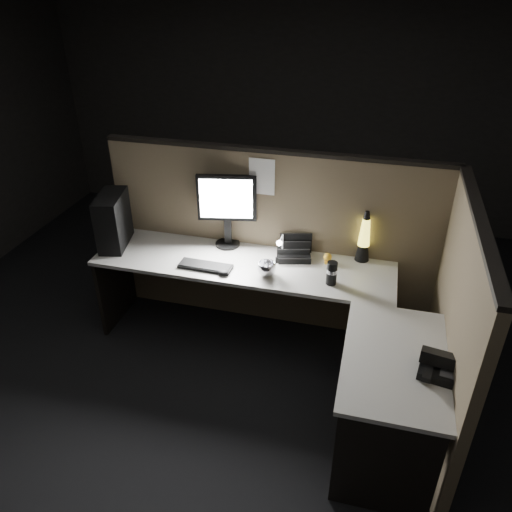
% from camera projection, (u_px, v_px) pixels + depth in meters
% --- Properties ---
extents(floor, '(6.00, 6.00, 0.00)m').
position_uv_depth(floor, '(241.00, 391.00, 3.65)').
color(floor, black).
rests_on(floor, ground).
extents(room_shell, '(6.00, 6.00, 6.00)m').
position_uv_depth(room_shell, '(237.00, 185.00, 2.82)').
color(room_shell, silver).
rests_on(room_shell, ground).
extents(partition_back, '(2.66, 0.06, 1.50)m').
position_uv_depth(partition_back, '(272.00, 242.00, 4.04)').
color(partition_back, brown).
rests_on(partition_back, ground).
extents(partition_right, '(0.06, 1.66, 1.50)m').
position_uv_depth(partition_right, '(452.00, 332.00, 3.06)').
color(partition_right, brown).
rests_on(partition_right, ground).
extents(desk, '(2.60, 1.60, 0.73)m').
position_uv_depth(desk, '(274.00, 311.00, 3.52)').
color(desk, beige).
rests_on(desk, ground).
extents(pc_tower, '(0.27, 0.44, 0.43)m').
position_uv_depth(pc_tower, '(113.00, 220.00, 3.95)').
color(pc_tower, black).
rests_on(pc_tower, desk).
extents(monitor, '(0.46, 0.20, 0.59)m').
position_uv_depth(monitor, '(227.00, 204.00, 3.87)').
color(monitor, black).
rests_on(monitor, desk).
extents(keyboard, '(0.41, 0.14, 0.02)m').
position_uv_depth(keyboard, '(205.00, 266.00, 3.74)').
color(keyboard, black).
rests_on(keyboard, desk).
extents(mouse, '(0.09, 0.06, 0.03)m').
position_uv_depth(mouse, '(223.00, 273.00, 3.65)').
color(mouse, black).
rests_on(mouse, desk).
extents(clip_lamp, '(0.04, 0.17, 0.21)m').
position_uv_depth(clip_lamp, '(281.00, 247.00, 3.76)').
color(clip_lamp, silver).
rests_on(clip_lamp, desk).
extents(organizer, '(0.29, 0.27, 0.19)m').
position_uv_depth(organizer, '(294.00, 252.00, 3.86)').
color(organizer, black).
rests_on(organizer, desk).
extents(lava_lamp, '(0.11, 0.11, 0.41)m').
position_uv_depth(lava_lamp, '(364.00, 240.00, 3.76)').
color(lava_lamp, black).
rests_on(lava_lamp, desk).
extents(travel_mug, '(0.08, 0.08, 0.18)m').
position_uv_depth(travel_mug, '(332.00, 273.00, 3.51)').
color(travel_mug, black).
rests_on(travel_mug, desk).
extents(steel_mug, '(0.17, 0.17, 0.10)m').
position_uv_depth(steel_mug, '(267.00, 269.00, 3.63)').
color(steel_mug, silver).
rests_on(steel_mug, desk).
extents(figurine, '(0.06, 0.06, 0.06)m').
position_uv_depth(figurine, '(328.00, 257.00, 3.77)').
color(figurine, yellow).
rests_on(figurine, desk).
extents(pinned_paper, '(0.20, 0.00, 0.28)m').
position_uv_depth(pinned_paper, '(262.00, 177.00, 3.74)').
color(pinned_paper, white).
rests_on(pinned_paper, partition_back).
extents(desk_phone, '(0.25, 0.25, 0.13)m').
position_uv_depth(desk_phone, '(439.00, 366.00, 2.76)').
color(desk_phone, black).
rests_on(desk_phone, desk).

